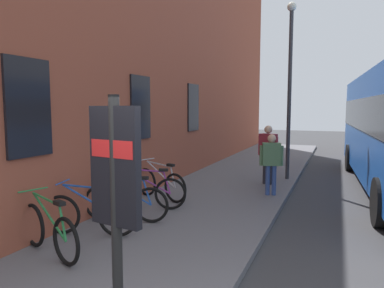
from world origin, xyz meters
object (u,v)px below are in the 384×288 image
object	(u,v)px
pedestrian_near_bus	(271,158)
street_lamp	(290,77)
bicycle_beside_lamp	(90,214)
bicycle_nearest_sign	(126,202)
transit_info_sign	(116,183)
pedestrian_crossing_street	(268,149)
bicycle_by_door	(160,184)
bicycle_far_end	(148,192)
bicycle_under_window	(49,231)

from	to	relation	value
pedestrian_near_bus	street_lamp	distance (m)	3.26
bicycle_beside_lamp	bicycle_nearest_sign	size ratio (longest dim) A/B	1.00
transit_info_sign	pedestrian_crossing_street	size ratio (longest dim) A/B	1.37
bicycle_nearest_sign	bicycle_by_door	bearing A→B (deg)	5.47
bicycle_nearest_sign	pedestrian_near_bus	world-z (taller)	pedestrian_near_bus
bicycle_far_end	street_lamp	xyz separation A→B (m)	(4.71, -2.44, 2.85)
bicycle_nearest_sign	bicycle_far_end	bearing A→B (deg)	2.16
bicycle_under_window	bicycle_nearest_sign	bearing A→B (deg)	-5.69
bicycle_under_window	transit_info_sign	bearing A→B (deg)	-121.75
pedestrian_near_bus	pedestrian_crossing_street	xyz separation A→B (m)	(1.31, 0.33, 0.10)
bicycle_by_door	pedestrian_near_bus	bearing A→B (deg)	-59.15
street_lamp	bicycle_by_door	bearing A→B (deg)	145.93
street_lamp	bicycle_under_window	bearing A→B (deg)	160.89
bicycle_by_door	pedestrian_near_bus	distance (m)	2.94
bicycle_under_window	transit_info_sign	xyz separation A→B (m)	(-1.36, -2.19, 1.21)
bicycle_beside_lamp	pedestrian_near_bus	world-z (taller)	pedestrian_near_bus
bicycle_under_window	bicycle_beside_lamp	size ratio (longest dim) A/B	0.98
bicycle_beside_lamp	transit_info_sign	distance (m)	3.39
bicycle_under_window	bicycle_beside_lamp	distance (m)	0.94
bicycle_under_window	pedestrian_near_bus	distance (m)	5.74
bicycle_nearest_sign	pedestrian_crossing_street	distance (m)	5.05
bicycle_by_door	pedestrian_near_bus	size ratio (longest dim) A/B	1.06
bicycle_under_window	pedestrian_crossing_street	distance (m)	6.84
bicycle_beside_lamp	bicycle_far_end	world-z (taller)	same
bicycle_by_door	street_lamp	xyz separation A→B (m)	(3.82, -2.58, 2.85)
bicycle_under_window	street_lamp	xyz separation A→B (m)	(7.49, -2.59, 2.85)
bicycle_nearest_sign	street_lamp	world-z (taller)	street_lamp
bicycle_by_door	transit_info_sign	distance (m)	5.61
bicycle_under_window	street_lamp	world-z (taller)	street_lamp
bicycle_nearest_sign	street_lamp	xyz separation A→B (m)	(5.63, -2.41, 2.85)
bicycle_far_end	street_lamp	distance (m)	6.02
transit_info_sign	pedestrian_near_bus	world-z (taller)	transit_info_sign
bicycle_by_door	street_lamp	size ratio (longest dim) A/B	0.31
bicycle_beside_lamp	bicycle_far_end	bearing A→B (deg)	-4.05
bicycle_by_door	street_lamp	bearing A→B (deg)	-34.07
bicycle_under_window	street_lamp	bearing A→B (deg)	-19.11
bicycle_beside_lamp	pedestrian_crossing_street	size ratio (longest dim) A/B	0.99
bicycle_nearest_sign	transit_info_sign	distance (m)	3.98
bicycle_beside_lamp	bicycle_under_window	bearing A→B (deg)	178.82
transit_info_sign	street_lamp	distance (m)	9.00
bicycle_beside_lamp	bicycle_nearest_sign	world-z (taller)	same
bicycle_beside_lamp	bicycle_by_door	distance (m)	2.73
bicycle_far_end	pedestrian_near_bus	world-z (taller)	pedestrian_near_bus
bicycle_under_window	bicycle_far_end	size ratio (longest dim) A/B	0.99
bicycle_nearest_sign	street_lamp	bearing A→B (deg)	-23.17
bicycle_nearest_sign	transit_info_sign	size ratio (longest dim) A/B	0.72
bicycle_under_window	pedestrian_near_bus	bearing A→B (deg)	-25.75
bicycle_nearest_sign	bicycle_far_end	size ratio (longest dim) A/B	1.02
bicycle_by_door	pedestrian_crossing_street	bearing A→B (deg)	-37.53
bicycle_nearest_sign	bicycle_far_end	distance (m)	0.93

